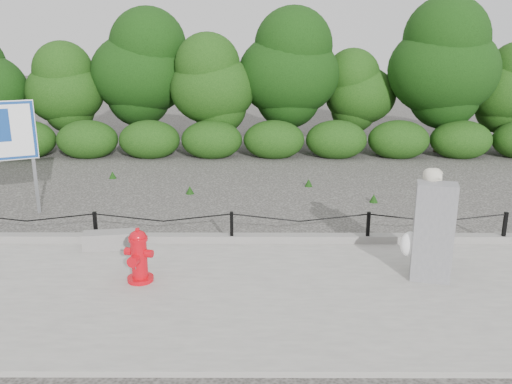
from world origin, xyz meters
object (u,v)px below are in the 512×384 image
object	(u,v)px
pedestrian	(430,223)
concrete_block	(110,240)
fire_hydrant	(139,256)
utility_cabinet	(433,232)

from	to	relation	value
pedestrian	concrete_block	world-z (taller)	pedestrian
fire_hydrant	utility_cabinet	distance (m)	4.54
fire_hydrant	concrete_block	xyz separation A→B (m)	(-0.82, 1.37, -0.26)
concrete_block	utility_cabinet	world-z (taller)	utility_cabinet
concrete_block	utility_cabinet	xyz separation A→B (m)	(5.35, -1.28, 0.63)
utility_cabinet	pedestrian	bearing A→B (deg)	100.96
pedestrian	utility_cabinet	size ratio (longest dim) A/B	1.01
pedestrian	concrete_block	bearing A→B (deg)	91.74
fire_hydrant	utility_cabinet	size ratio (longest dim) A/B	0.50
concrete_block	utility_cabinet	size ratio (longest dim) A/B	0.55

